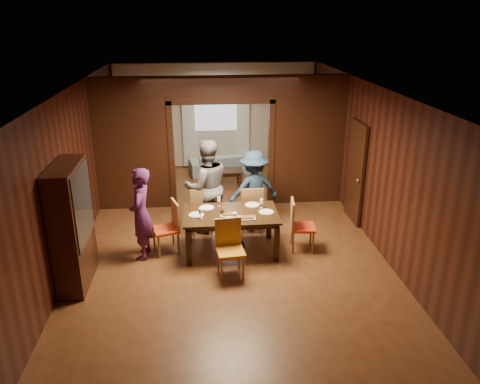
{
  "coord_description": "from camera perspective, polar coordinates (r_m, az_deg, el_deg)",
  "views": [
    {
      "loc": [
        -0.52,
        -8.36,
        4.13
      ],
      "look_at": [
        0.22,
        -0.4,
        1.05
      ],
      "focal_mm": 35.0,
      "sensor_mm": 36.0,
      "label": 1
    }
  ],
  "objects": [
    {
      "name": "person_purple",
      "position": [
        8.37,
        -11.98,
        -2.62
      ],
      "size": [
        0.46,
        0.64,
        1.67
      ],
      "primitive_type": "imported",
      "rotation": [
        0.0,
        0.0,
        -1.67
      ],
      "color": "#4B1B4F",
      "rests_on": "floor"
    },
    {
      "name": "chair_right",
      "position": [
        8.65,
        7.66,
        -4.06
      ],
      "size": [
        0.49,
        0.49,
        0.97
      ],
      "primitive_type": null,
      "rotation": [
        0.0,
        0.0,
        1.45
      ],
      "color": "red",
      "rests_on": "floor"
    },
    {
      "name": "floor",
      "position": [
        9.34,
        -1.6,
        -5.19
      ],
      "size": [
        9.0,
        9.0,
        0.0
      ],
      "primitive_type": "plane",
      "color": "#532C17",
      "rests_on": "ground"
    },
    {
      "name": "dining_table",
      "position": [
        8.56,
        -1.11,
        -4.92
      ],
      "size": [
        1.7,
        1.06,
        0.76
      ],
      "primitive_type": "cube",
      "color": "black",
      "rests_on": "floor"
    },
    {
      "name": "coffee_table",
      "position": [
        11.91,
        -1.63,
        1.78
      ],
      "size": [
        0.8,
        0.5,
        0.4
      ],
      "primitive_type": "cube",
      "color": "black",
      "rests_on": "floor"
    },
    {
      "name": "sofa",
      "position": [
        12.83,
        -1.89,
        3.55
      ],
      "size": [
        1.96,
        0.99,
        0.55
      ],
      "primitive_type": "imported",
      "rotation": [
        0.0,
        0.0,
        3.28
      ],
      "color": "#8EABB9",
      "rests_on": "floor"
    },
    {
      "name": "wineglass_left",
      "position": [
        8.18,
        -4.82,
        -2.64
      ],
      "size": [
        0.08,
        0.08,
        0.18
      ],
      "primitive_type": null,
      "color": "silver",
      "rests_on": "dining_table"
    },
    {
      "name": "wineglass_far",
      "position": [
        8.67,
        -2.59,
        -1.18
      ],
      "size": [
        0.08,
        0.08,
        0.18
      ],
      "primitive_type": null,
      "color": "silver",
      "rests_on": "dining_table"
    },
    {
      "name": "plate_far_l",
      "position": [
        8.64,
        -4.08,
        -1.9
      ],
      "size": [
        0.27,
        0.27,
        0.01
      ],
      "primitive_type": "cylinder",
      "color": "white",
      "rests_on": "dining_table"
    },
    {
      "name": "window_far",
      "position": [
        13.04,
        -2.99,
        10.29
      ],
      "size": [
        1.2,
        0.03,
        1.3
      ],
      "primitive_type": "cube",
      "color": "silver",
      "rests_on": "back_wall"
    },
    {
      "name": "plate_left",
      "position": [
        8.35,
        -5.35,
        -2.78
      ],
      "size": [
        0.27,
        0.27,
        0.01
      ],
      "primitive_type": "cylinder",
      "color": "silver",
      "rests_on": "dining_table"
    },
    {
      "name": "hutch",
      "position": [
        7.81,
        -19.81,
        -3.9
      ],
      "size": [
        0.4,
        1.2,
        2.0
      ],
      "primitive_type": "cube",
      "color": "black",
      "rests_on": "floor"
    },
    {
      "name": "platter_b",
      "position": [
        8.18,
        0.86,
        -3.13
      ],
      "size": [
        0.3,
        0.2,
        0.04
      ],
      "primitive_type": "cube",
      "color": "gray",
      "rests_on": "dining_table"
    },
    {
      "name": "person_navy",
      "position": [
        9.37,
        1.69,
        0.28
      ],
      "size": [
        1.15,
        0.83,
        1.61
      ],
      "primitive_type": "imported",
      "rotation": [
        0.0,
        0.0,
        3.38
      ],
      "color": "#1C2E46",
      "rests_on": "floor"
    },
    {
      "name": "chair_far_l",
      "position": [
        9.3,
        -4.7,
        -2.08
      ],
      "size": [
        0.46,
        0.46,
        0.97
      ],
      "primitive_type": null,
      "rotation": [
        0.0,
        0.0,
        3.19
      ],
      "color": "red",
      "rests_on": "floor"
    },
    {
      "name": "room_walls",
      "position": [
        10.59,
        -2.36,
        6.69
      ],
      "size": [
        5.52,
        9.01,
        2.9
      ],
      "color": "black",
      "rests_on": "floor"
    },
    {
      "name": "curtain_right",
      "position": [
        13.15,
        0.36,
        8.4
      ],
      "size": [
        0.35,
        0.06,
        2.4
      ],
      "primitive_type": "cube",
      "color": "white",
      "rests_on": "back_wall"
    },
    {
      "name": "person_grey",
      "position": [
        9.17,
        -4.07,
        0.67
      ],
      "size": [
        1.05,
        0.9,
        1.88
      ],
      "primitive_type": "imported",
      "rotation": [
        0.0,
        0.0,
        3.36
      ],
      "color": "#5A585F",
      "rests_on": "floor"
    },
    {
      "name": "chair_near",
      "position": [
        7.73,
        -1.18,
        -7.05
      ],
      "size": [
        0.49,
        0.49,
        0.97
      ],
      "primitive_type": null,
      "rotation": [
        0.0,
        0.0,
        0.11
      ],
      "color": "orange",
      "rests_on": "floor"
    },
    {
      "name": "chair_far_r",
      "position": [
        9.32,
        1.3,
        -1.96
      ],
      "size": [
        0.45,
        0.45,
        0.97
      ],
      "primitive_type": null,
      "rotation": [
        0.0,
        0.0,
        3.17
      ],
      "color": "#DE4E14",
      "rests_on": "floor"
    },
    {
      "name": "plate_near",
      "position": [
        8.12,
        -1.07,
        -3.43
      ],
      "size": [
        0.27,
        0.27,
        0.01
      ],
      "primitive_type": "cylinder",
      "color": "white",
      "rests_on": "dining_table"
    },
    {
      "name": "plate_right",
      "position": [
        8.45,
        3.21,
        -2.44
      ],
      "size": [
        0.27,
        0.27,
        0.01
      ],
      "primitive_type": "cylinder",
      "color": "silver",
      "rests_on": "dining_table"
    },
    {
      "name": "tumbler",
      "position": [
        8.09,
        -0.66,
        -3.01
      ],
      "size": [
        0.07,
        0.07,
        0.14
      ],
      "primitive_type": "cylinder",
      "color": "silver",
      "rests_on": "dining_table"
    },
    {
      "name": "platter_a",
      "position": [
        8.31,
        -1.4,
        -2.73
      ],
      "size": [
        0.3,
        0.2,
        0.04
      ],
      "primitive_type": "cube",
      "color": "gray",
      "rests_on": "dining_table"
    },
    {
      "name": "serving_bowl",
      "position": [
        8.44,
        -0.55,
        -2.14
      ],
      "size": [
        0.36,
        0.36,
        0.09
      ],
      "primitive_type": "imported",
      "color": "black",
      "rests_on": "dining_table"
    },
    {
      "name": "condiment_jar",
      "position": [
        8.33,
        -2.15,
        -2.4
      ],
      "size": [
        0.08,
        0.08,
        0.11
      ],
      "primitive_type": null,
      "color": "#4A2511",
      "rests_on": "dining_table"
    },
    {
      "name": "ceiling",
      "position": [
        8.47,
        -1.8,
        12.7
      ],
      "size": [
        5.5,
        9.0,
        0.02
      ],
      "primitive_type": "cube",
      "color": "silver",
      "rests_on": "room_walls"
    },
    {
      "name": "door_right",
      "position": [
        9.92,
        13.91,
        2.33
      ],
      "size": [
        0.06,
        0.9,
        2.1
      ],
      "primitive_type": "cube",
      "color": "black",
      "rests_on": "floor"
    },
    {
      "name": "plate_far_r",
      "position": [
        8.75,
        1.49,
        -1.56
      ],
      "size": [
        0.27,
        0.27,
        0.01
      ],
      "primitive_type": "cylinder",
      "color": "white",
      "rests_on": "dining_table"
    },
    {
      "name": "curtain_left",
      "position": [
        13.09,
        -6.26,
        8.22
      ],
      "size": [
        0.35,
        0.06,
        2.4
      ],
      "primitive_type": "cube",
      "color": "white",
      "rests_on": "back_wall"
    },
    {
      "name": "wineglass_right",
      "position": [
        8.59,
        2.64,
        -1.41
      ],
      "size": [
        0.08,
        0.08,
        0.18
      ],
      "primitive_type": null,
      "color": "silver",
      "rests_on": "dining_table"
    },
    {
      "name": "chair_left",
      "position": [
        8.58,
        -9.08,
        -4.34
      ],
      "size": [
        0.55,
        0.55,
        0.97
      ],
      "primitive_type": null,
      "rotation": [
        0.0,
        0.0,
        -1.26
      ],
      "color": "#C03812",
      "rests_on": "floor"
    }
  ]
}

